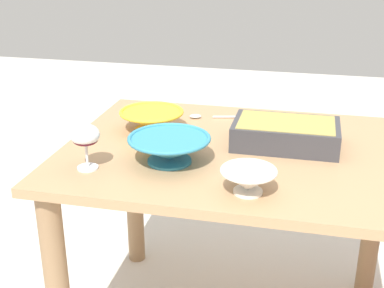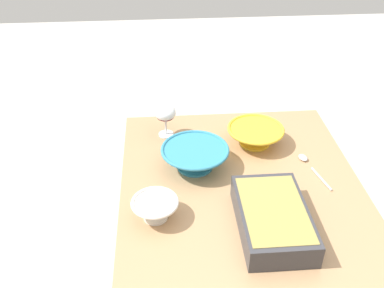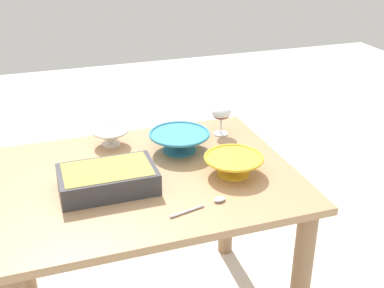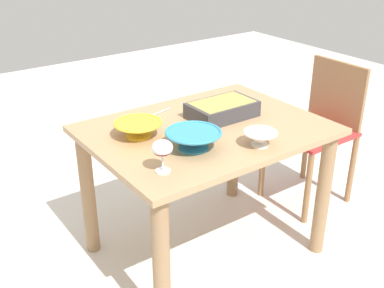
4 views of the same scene
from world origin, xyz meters
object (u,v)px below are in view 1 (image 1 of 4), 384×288
Objects in this scene: small_bowl at (248,179)px; serving_bowl at (169,148)px; dining_table at (237,188)px; casserole_dish at (286,133)px; wine_glass at (85,137)px; serving_spoon at (206,116)px; mixing_bowl at (152,119)px.

serving_bowl is at bearing -29.93° from small_bowl.
casserole_dish reaches higher than dining_table.
wine_glass is 0.41× the size of casserole_dish.
serving_bowl is (-0.22, -0.10, -0.05)m from wine_glass.
small_bowl reaches higher than serving_spoon.
wine_glass is at bearing 31.89° from dining_table.
wine_glass is at bearing 24.28° from serving_bowl.
mixing_bowl reaches higher than dining_table.
serving_spoon is at bearing -132.70° from mixing_bowl.
wine_glass reaches higher than serving_bowl.
mixing_bowl is at bearing 47.30° from serving_spoon.
serving_bowl is at bearing -155.72° from wine_glass.
wine_glass is 0.64m from casserole_dish.
casserole_dish is 0.37m from serving_spoon.
wine_glass reaches higher than mixing_bowl.
casserole_dish is at bearing -150.54° from wine_glass.
serving_spoon is at bearing -93.55° from serving_bowl.
small_bowl is 0.62m from serving_spoon.
serving_spoon is (0.31, -0.21, -0.04)m from casserole_dish.
dining_table is 0.36m from small_bowl.
casserole_dish is at bearing -158.19° from dining_table.
dining_table is 8.18× the size of wine_glass.
small_bowl is at bearing 134.37° from mixing_bowl.
small_bowl is at bearing 102.77° from dining_table.
mixing_bowl is (-0.09, -0.35, -0.06)m from wine_glass.
dining_table is 0.38m from mixing_bowl.
mixing_bowl is at bearing -104.29° from wine_glass.
casserole_dish is 0.39m from serving_bowl.
serving_spoon is (0.16, -0.27, 0.15)m from dining_table.
casserole_dish is at bearing -147.34° from serving_bowl.
wine_glass is 0.37m from mixing_bowl.
mixing_bowl is 0.90× the size of serving_bowl.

